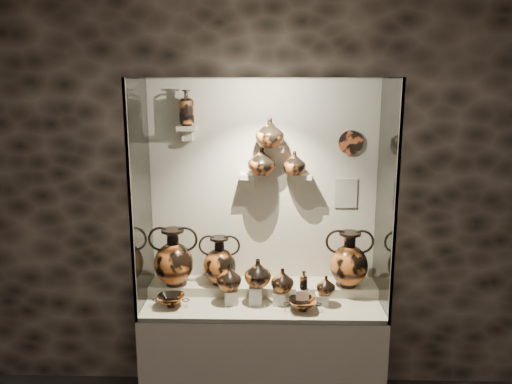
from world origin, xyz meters
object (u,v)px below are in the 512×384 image
(amphora_left, at_px, (174,257))
(jug_c, at_px, (282,280))
(ovoid_vase_a, at_px, (262,161))
(jug_b, at_px, (258,273))
(amphora_mid, at_px, (220,260))
(lekythos_small, at_px, (304,279))
(ovoid_vase_c, at_px, (294,163))
(kylix_left, at_px, (171,300))
(kylix_right, at_px, (303,304))
(jug_e, at_px, (326,285))
(ovoid_vase_b, at_px, (270,133))
(amphora_right, at_px, (349,259))
(jug_a, at_px, (229,277))
(lekythos_tall, at_px, (187,106))

(amphora_left, bearing_deg, jug_c, -32.59)
(ovoid_vase_a, bearing_deg, jug_b, -95.23)
(amphora_mid, height_order, lekythos_small, amphora_mid)
(ovoid_vase_c, bearing_deg, kylix_left, -167.69)
(jug_b, bearing_deg, kylix_right, -7.61)
(amphora_mid, xyz_separation_m, jug_b, (0.29, -0.18, -0.02))
(jug_b, height_order, jug_e, jug_b)
(jug_c, relative_size, lekythos_small, 1.12)
(amphora_left, height_order, ovoid_vase_b, ovoid_vase_b)
(amphora_mid, bearing_deg, jug_e, 7.44)
(amphora_right, distance_m, jug_e, 0.29)
(lekythos_small, height_order, ovoid_vase_a, ovoid_vase_a)
(amphora_mid, bearing_deg, jug_a, -43.09)
(amphora_left, xyz_separation_m, lekythos_tall, (0.11, 0.10, 1.09))
(jug_a, bearing_deg, ovoid_vase_c, 12.17)
(jug_a, bearing_deg, jug_e, -17.42)
(kylix_right, xyz_separation_m, ovoid_vase_b, (-0.23, 0.34, 1.14))
(jug_b, height_order, kylix_left, jug_b)
(amphora_mid, height_order, ovoid_vase_b, ovoid_vase_b)
(lekythos_small, height_order, ovoid_vase_c, ovoid_vase_c)
(amphora_left, distance_m, kylix_left, 0.33)
(kylix_left, bearing_deg, jug_b, -11.96)
(kylix_left, bearing_deg, ovoid_vase_b, 4.60)
(amphora_mid, xyz_separation_m, amphora_right, (0.95, -0.02, 0.03))
(amphora_mid, relative_size, ovoid_vase_a, 1.77)
(kylix_left, bearing_deg, lekythos_tall, 54.51)
(jug_a, height_order, lekythos_tall, lekythos_tall)
(kylix_left, height_order, ovoid_vase_c, ovoid_vase_c)
(lekythos_tall, bearing_deg, ovoid_vase_a, -22.46)
(jug_a, bearing_deg, kylix_right, -28.16)
(kylix_left, relative_size, ovoid_vase_c, 1.43)
(jug_b, relative_size, ovoid_vase_a, 0.96)
(jug_c, height_order, ovoid_vase_b, ovoid_vase_b)
(amphora_right, distance_m, ovoid_vase_b, 1.09)
(amphora_right, bearing_deg, jug_e, -155.77)
(amphora_right, distance_m, lekythos_small, 0.40)
(amphora_right, height_order, jug_a, amphora_right)
(jug_c, bearing_deg, ovoid_vase_b, 93.42)
(kylix_left, bearing_deg, jug_e, -16.12)
(jug_c, bearing_deg, kylix_right, -59.99)
(jug_a, distance_m, jug_c, 0.38)
(lekythos_small, relative_size, lekythos_tall, 0.52)
(amphora_mid, height_order, jug_e, amphora_mid)
(ovoid_vase_b, height_order, ovoid_vase_c, ovoid_vase_b)
(ovoid_vase_b, bearing_deg, lekythos_tall, -170.29)
(kylix_left, height_order, lekythos_tall, lekythos_tall)
(jug_a, xyz_separation_m, lekythos_tall, (-0.31, 0.25, 1.19))
(jug_e, xyz_separation_m, ovoid_vase_a, (-0.46, 0.25, 0.84))
(jug_c, xyz_separation_m, jug_e, (0.30, -0.02, -0.03))
(jug_a, bearing_deg, lekythos_tall, 125.24)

